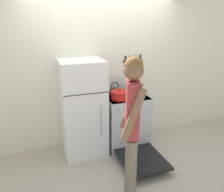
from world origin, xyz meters
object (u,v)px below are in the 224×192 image
(refrigerator, at_px, (83,109))
(stove_range, at_px, (126,122))
(dutch_oven_pot, at_px, (120,95))
(person, at_px, (132,125))
(tea_kettle, at_px, (115,91))
(utensil_jar, at_px, (132,89))

(refrigerator, relative_size, stove_range, 1.15)
(dutch_oven_pot, bearing_deg, stove_range, 28.48)
(refrigerator, bearing_deg, person, -76.16)
(dutch_oven_pot, xyz_separation_m, tea_kettle, (0.01, 0.25, -0.01))
(dutch_oven_pot, height_order, person, person)
(person, bearing_deg, stove_range, -0.60)
(refrigerator, bearing_deg, stove_range, -3.11)
(utensil_jar, distance_m, person, 1.48)
(refrigerator, bearing_deg, tea_kettle, 11.88)
(tea_kettle, distance_m, utensil_jar, 0.32)
(dutch_oven_pot, distance_m, utensil_jar, 0.42)
(refrigerator, distance_m, utensil_jar, 0.95)
(utensil_jar, bearing_deg, stove_range, -136.20)
(stove_range, bearing_deg, person, -110.32)
(utensil_jar, relative_size, person, 0.15)
(utensil_jar, bearing_deg, refrigerator, -171.94)
(dutch_oven_pot, bearing_deg, refrigerator, 167.61)
(dutch_oven_pot, relative_size, person, 0.19)
(tea_kettle, bearing_deg, person, -102.17)
(dutch_oven_pot, xyz_separation_m, utensil_jar, (0.34, 0.26, -0.00))
(person, bearing_deg, refrigerator, 33.56)
(tea_kettle, xyz_separation_m, person, (-0.29, -1.34, 0.03))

